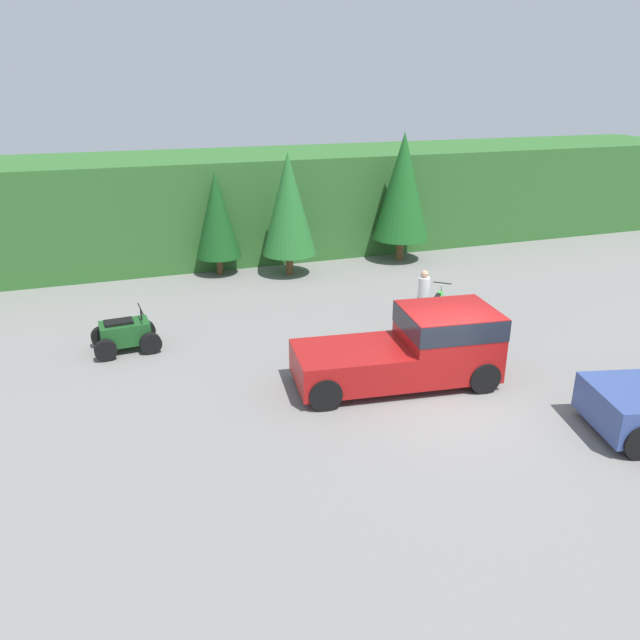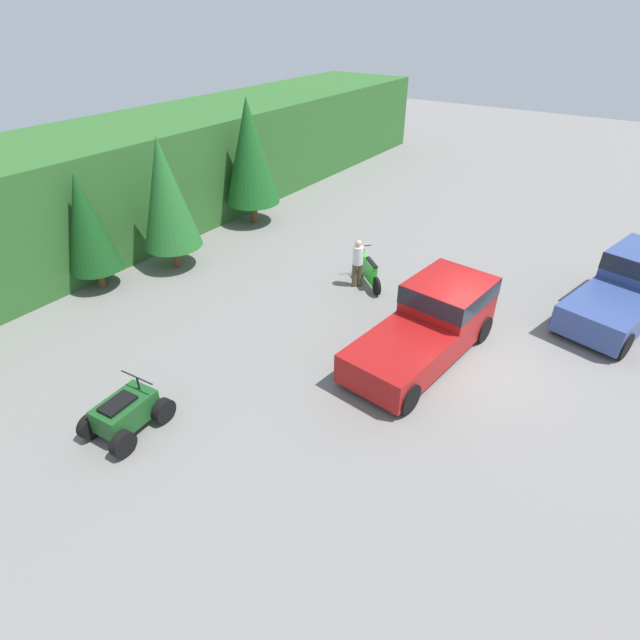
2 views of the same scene
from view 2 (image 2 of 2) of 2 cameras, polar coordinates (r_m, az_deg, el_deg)
ground_plane at (r=15.03m, az=17.25°, el=-4.18°), size 80.00×80.00×0.00m
hillside_backdrop at (r=23.15m, az=-23.11°, el=13.90°), size 44.00×6.00×4.33m
tree_left at (r=18.64m, az=-25.18°, el=10.00°), size 1.80×1.80×4.09m
tree_mid_left at (r=19.12m, az=-17.24°, el=13.59°), size 2.13×2.13×4.84m
tree_mid_right at (r=22.76m, az=-8.04°, el=18.49°), size 2.38×2.38×5.41m
pickup_truck_red at (r=14.47m, az=12.69°, el=-0.08°), size 5.36×2.70×1.94m
pickup_truck_second at (r=18.75m, az=32.03°, el=3.38°), size 5.46×3.24×1.94m
dirt_bike at (r=17.96m, az=5.64°, el=5.49°), size 1.50×1.71×1.20m
quad_atv at (r=12.76m, az=-21.27°, el=-9.90°), size 1.94×1.43×1.22m
rider_person at (r=17.60m, az=4.34°, el=6.67°), size 0.51×0.51×1.76m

